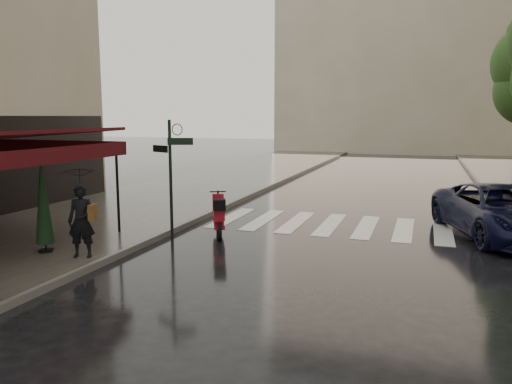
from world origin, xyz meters
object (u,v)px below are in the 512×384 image
Objects in this scene: parked_car at (501,212)px; scooter at (219,216)px; pedestrian_with_umbrella at (80,184)px; parasol_back at (43,201)px.

scooter is at bearing 179.54° from parked_car.
pedestrian_with_umbrella is 0.49× the size of parked_car.
parked_car is at bearing -7.99° from scooter.
pedestrian_with_umbrella is at bearing -166.17° from parked_car.
scooter is at bearing 41.32° from pedestrian_with_umbrella.
pedestrian_with_umbrella is at bearing -4.36° from parasol_back.
pedestrian_with_umbrella reaches higher than parked_car.
parked_car is 2.28× the size of parasol_back.
scooter is (1.84, 3.28, -1.21)m from pedestrian_with_umbrella.
parked_car is at bearing 28.06° from parasol_back.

